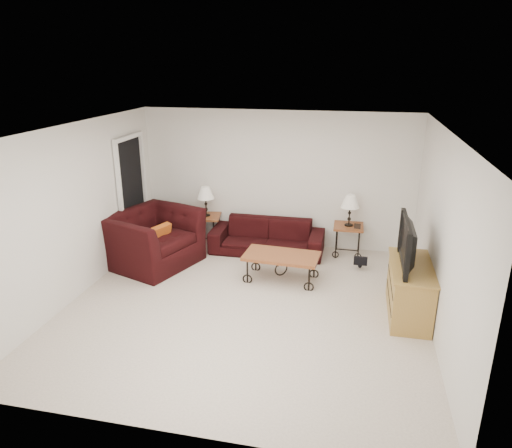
{
  "coord_description": "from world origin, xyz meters",
  "views": [
    {
      "loc": [
        1.4,
        -5.77,
        3.31
      ],
      "look_at": [
        0.0,
        0.7,
        1.0
      ],
      "focal_mm": 32.88,
      "sensor_mm": 36.0,
      "label": 1
    }
  ],
  "objects_px": {
    "lamp_left": "(206,201)",
    "coffee_table": "(281,267)",
    "television": "(413,243)",
    "backpack": "(361,256)",
    "side_table_left": "(207,230)",
    "side_table_right": "(348,240)",
    "tv_stand": "(409,290)",
    "armchair": "(153,239)",
    "lamp_right": "(350,210)",
    "sofa": "(267,237)"
  },
  "relations": [
    {
      "from": "armchair",
      "to": "tv_stand",
      "type": "bearing_deg",
      "value": -81.72
    },
    {
      "from": "coffee_table",
      "to": "tv_stand",
      "type": "xyz_separation_m",
      "value": [
        1.87,
        -0.69,
        0.15
      ]
    },
    {
      "from": "side_table_right",
      "to": "coffee_table",
      "type": "distance_m",
      "value": 1.61
    },
    {
      "from": "side_table_left",
      "to": "side_table_right",
      "type": "relative_size",
      "value": 1.0
    },
    {
      "from": "sofa",
      "to": "backpack",
      "type": "xyz_separation_m",
      "value": [
        1.67,
        -0.35,
        -0.08
      ]
    },
    {
      "from": "tv_stand",
      "to": "television",
      "type": "xyz_separation_m",
      "value": [
        -0.02,
        0.0,
        0.68
      ]
    },
    {
      "from": "lamp_left",
      "to": "tv_stand",
      "type": "distance_m",
      "value": 4.05
    },
    {
      "from": "armchair",
      "to": "backpack",
      "type": "relative_size",
      "value": 3.2
    },
    {
      "from": "television",
      "to": "side_table_left",
      "type": "bearing_deg",
      "value": -119.27
    },
    {
      "from": "armchair",
      "to": "lamp_left",
      "type": "bearing_deg",
      "value": -8.4
    },
    {
      "from": "lamp_left",
      "to": "lamp_right",
      "type": "bearing_deg",
      "value": 0.0
    },
    {
      "from": "armchair",
      "to": "television",
      "type": "xyz_separation_m",
      "value": [
        4.08,
        -0.86,
        0.59
      ]
    },
    {
      "from": "armchair",
      "to": "lamp_right",
      "type": "bearing_deg",
      "value": -51.13
    },
    {
      "from": "lamp_left",
      "to": "side_table_left",
      "type": "bearing_deg",
      "value": 0.0
    },
    {
      "from": "coffee_table",
      "to": "sofa",
      "type": "bearing_deg",
      "value": 112.06
    },
    {
      "from": "television",
      "to": "backpack",
      "type": "relative_size",
      "value": 2.48
    },
    {
      "from": "sofa",
      "to": "television",
      "type": "relative_size",
      "value": 1.85
    },
    {
      "from": "tv_stand",
      "to": "backpack",
      "type": "xyz_separation_m",
      "value": [
        -0.64,
        1.42,
        -0.15
      ]
    },
    {
      "from": "side_table_right",
      "to": "side_table_left",
      "type": "bearing_deg",
      "value": 180.0
    },
    {
      "from": "lamp_right",
      "to": "armchair",
      "type": "relative_size",
      "value": 0.4
    },
    {
      "from": "side_table_left",
      "to": "lamp_left",
      "type": "distance_m",
      "value": 0.56
    },
    {
      "from": "armchair",
      "to": "television",
      "type": "distance_m",
      "value": 4.22
    },
    {
      "from": "lamp_left",
      "to": "coffee_table",
      "type": "distance_m",
      "value": 2.16
    },
    {
      "from": "armchair",
      "to": "television",
      "type": "height_order",
      "value": "television"
    },
    {
      "from": "armchair",
      "to": "backpack",
      "type": "xyz_separation_m",
      "value": [
        3.46,
        0.56,
        -0.24
      ]
    },
    {
      "from": "lamp_right",
      "to": "armchair",
      "type": "xyz_separation_m",
      "value": [
        -3.23,
        -1.09,
        -0.38
      ]
    },
    {
      "from": "side_table_left",
      "to": "sofa",
      "type": "bearing_deg",
      "value": -8.54
    },
    {
      "from": "coffee_table",
      "to": "armchair",
      "type": "bearing_deg",
      "value": 175.66
    },
    {
      "from": "lamp_left",
      "to": "television",
      "type": "height_order",
      "value": "television"
    },
    {
      "from": "side_table_left",
      "to": "armchair",
      "type": "xyz_separation_m",
      "value": [
        -0.6,
        -1.09,
        0.18
      ]
    },
    {
      "from": "side_table_right",
      "to": "backpack",
      "type": "relative_size",
      "value": 1.27
    },
    {
      "from": "sofa",
      "to": "tv_stand",
      "type": "bearing_deg",
      "value": -37.54
    },
    {
      "from": "side_table_right",
      "to": "lamp_left",
      "type": "xyz_separation_m",
      "value": [
        -2.63,
        0.0,
        0.56
      ]
    },
    {
      "from": "lamp_right",
      "to": "side_table_right",
      "type": "bearing_deg",
      "value": 0.0
    },
    {
      "from": "lamp_right",
      "to": "backpack",
      "type": "relative_size",
      "value": 1.27
    },
    {
      "from": "coffee_table",
      "to": "lamp_right",
      "type": "bearing_deg",
      "value": 51.82
    },
    {
      "from": "backpack",
      "to": "side_table_right",
      "type": "bearing_deg",
      "value": 91.38
    },
    {
      "from": "lamp_right",
      "to": "television",
      "type": "distance_m",
      "value": 2.15
    },
    {
      "from": "lamp_left",
      "to": "lamp_right",
      "type": "xyz_separation_m",
      "value": [
        2.63,
        0.0,
        0.0
      ]
    },
    {
      "from": "side_table_left",
      "to": "side_table_right",
      "type": "height_order",
      "value": "same"
    },
    {
      "from": "side_table_left",
      "to": "coffee_table",
      "type": "bearing_deg",
      "value": -37.66
    },
    {
      "from": "coffee_table",
      "to": "tv_stand",
      "type": "bearing_deg",
      "value": -20.28
    },
    {
      "from": "sofa",
      "to": "armchair",
      "type": "distance_m",
      "value": 2.02
    },
    {
      "from": "lamp_left",
      "to": "television",
      "type": "relative_size",
      "value": 0.51
    },
    {
      "from": "tv_stand",
      "to": "television",
      "type": "distance_m",
      "value": 0.68
    },
    {
      "from": "armchair",
      "to": "television",
      "type": "relative_size",
      "value": 1.29
    },
    {
      "from": "backpack",
      "to": "armchair",
      "type": "bearing_deg",
      "value": 166.81
    },
    {
      "from": "side_table_left",
      "to": "lamp_left",
      "type": "bearing_deg",
      "value": 0.0
    },
    {
      "from": "tv_stand",
      "to": "backpack",
      "type": "relative_size",
      "value": 2.77
    },
    {
      "from": "side_table_right",
      "to": "backpack",
      "type": "distance_m",
      "value": 0.59
    }
  ]
}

